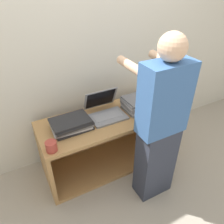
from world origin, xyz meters
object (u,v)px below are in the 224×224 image
Objects in this scene: laptop_open at (105,111)px; mug at (51,146)px; laptop_stack_left at (71,124)px; laptop_stack_right at (140,103)px; person at (160,127)px.

laptop_open is 3.75× the size of mug.
laptop_stack_right reaches higher than laptop_stack_left.
laptop_stack_left is 0.78m from laptop_stack_right.
mug is (-0.85, 0.33, -0.12)m from person.
laptop_open is 0.23× the size of person.
laptop_stack_left is at bearing -171.54° from laptop_open.
laptop_stack_left is 0.82m from person.
mug is (-0.25, -0.21, -0.01)m from laptop_stack_left.
laptop_open is 0.40m from laptop_stack_right.
mug is at bearing 158.91° from person.
person is (-0.18, -0.54, 0.09)m from laptop_stack_right.
laptop_stack_right is (0.39, -0.06, 0.02)m from laptop_open.
mug is at bearing -157.01° from laptop_open.
laptop_stack_left is (-0.39, -0.06, 0.00)m from laptop_open.
laptop_open is at bearing 109.78° from person.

